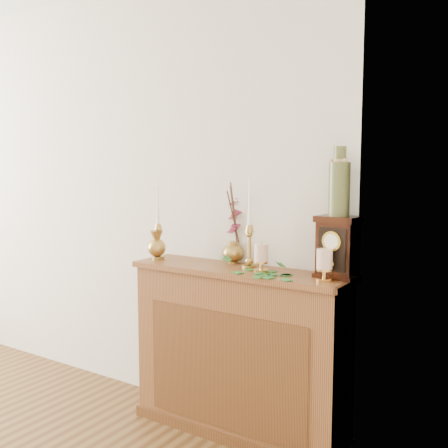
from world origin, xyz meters
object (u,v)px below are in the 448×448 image
Objects in this scene: mantel_clock at (338,248)px; candlestick_center at (249,239)px; bud_vase at (157,245)px; ceramic_vase at (339,185)px; ginger_jar at (235,226)px; candlestick_left at (158,236)px.

candlestick_center is at bearing -170.16° from mantel_clock.
ceramic_vase reaches higher than bud_vase.
ginger_jar is at bearing 172.68° from ceramic_vase.
candlestick_left is 0.06m from bud_vase.
ginger_jar is (0.42, 0.19, 0.12)m from bud_vase.
candlestick_left is at bearing -175.24° from candlestick_center.
ginger_jar is 1.50× the size of mantel_clock.
candlestick_center reaches higher than bud_vase.
mantel_clock is 0.91× the size of ceramic_vase.
bud_vase is (-0.59, -0.07, -0.07)m from candlestick_center.
candlestick_center is (0.59, 0.05, 0.02)m from candlestick_left.
candlestick_center reaches higher than mantel_clock.
candlestick_center is at bearing -175.36° from ceramic_vase.
candlestick_left is 1.28× the size of ceramic_vase.
candlestick_center is 2.80× the size of bud_vase.
mantel_clock is 0.31m from ceramic_vase.
candlestick_left is 1.12m from ceramic_vase.
ceramic_vase is at bearing 90.00° from mantel_clock.
candlestick_left is 0.59m from candlestick_center.
bud_vase is 1.07m from mantel_clock.
ginger_jar is (0.43, 0.17, 0.06)m from candlestick_left.
mantel_clock is at bearing 4.56° from candlestick_left.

